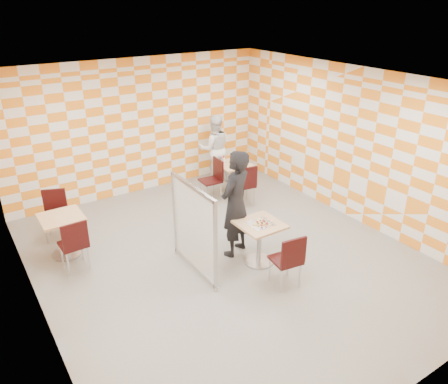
# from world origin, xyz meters

# --- Properties ---
(room_shell) EXTENTS (7.00, 7.00, 7.00)m
(room_shell) POSITION_xyz_m (0.00, 0.54, 1.50)
(room_shell) COLOR gray
(room_shell) RESTS_ON ground
(main_table) EXTENTS (0.70, 0.70, 0.75)m
(main_table) POSITION_xyz_m (0.39, -0.43, 0.51)
(main_table) COLOR tan
(main_table) RESTS_ON ground
(second_table) EXTENTS (0.70, 0.70, 0.75)m
(second_table) POSITION_xyz_m (1.59, 2.11, 0.51)
(second_table) COLOR tan
(second_table) RESTS_ON ground
(empty_table) EXTENTS (0.70, 0.70, 0.75)m
(empty_table) POSITION_xyz_m (-2.28, 1.61, 0.51)
(empty_table) COLOR tan
(empty_table) RESTS_ON ground
(chair_main_front) EXTENTS (0.48, 0.49, 0.92)m
(chair_main_front) POSITION_xyz_m (0.34, -1.25, 0.54)
(chair_main_front) COLOR black
(chair_main_front) RESTS_ON ground
(chair_second_front) EXTENTS (0.48, 0.49, 0.92)m
(chair_second_front) POSITION_xyz_m (1.48, 1.48, 0.54)
(chair_second_front) COLOR black
(chair_second_front) RESTS_ON ground
(chair_second_side) EXTENTS (0.45, 0.45, 0.92)m
(chair_second_side) POSITION_xyz_m (1.11, 2.15, 0.54)
(chair_second_side) COLOR black
(chair_second_side) RESTS_ON ground
(chair_empty_near) EXTENTS (0.43, 0.44, 0.92)m
(chair_empty_near) POSITION_xyz_m (-2.26, 1.02, 0.54)
(chair_empty_near) COLOR black
(chair_empty_near) RESTS_ON ground
(chair_empty_far) EXTENTS (0.55, 0.56, 0.92)m
(chair_empty_far) POSITION_xyz_m (-2.23, 2.34, 0.54)
(chair_empty_far) COLOR black
(chair_empty_far) RESTS_ON ground
(partition) EXTENTS (0.08, 1.38, 1.55)m
(partition) POSITION_xyz_m (-0.65, -0.06, 0.79)
(partition) COLOR white
(partition) RESTS_ON ground
(man_dark) EXTENTS (0.82, 0.70, 1.90)m
(man_dark) POSITION_xyz_m (0.24, 0.06, 0.95)
(man_dark) COLOR black
(man_dark) RESTS_ON ground
(man_white) EXTENTS (0.96, 0.85, 1.64)m
(man_white) POSITION_xyz_m (1.69, 3.05, 0.82)
(man_white) COLOR white
(man_white) RESTS_ON ground
(pizza_on_foil) EXTENTS (0.40, 0.40, 0.04)m
(pizza_on_foil) POSITION_xyz_m (0.39, -0.45, 0.77)
(pizza_on_foil) COLOR silver
(pizza_on_foil) RESTS_ON main_table
(sport_bottle) EXTENTS (0.06, 0.06, 0.20)m
(sport_bottle) POSITION_xyz_m (1.39, 2.18, 0.84)
(sport_bottle) COLOR white
(sport_bottle) RESTS_ON second_table
(soda_bottle) EXTENTS (0.07, 0.07, 0.23)m
(soda_bottle) POSITION_xyz_m (1.77, 2.20, 0.85)
(soda_bottle) COLOR black
(soda_bottle) RESTS_ON second_table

